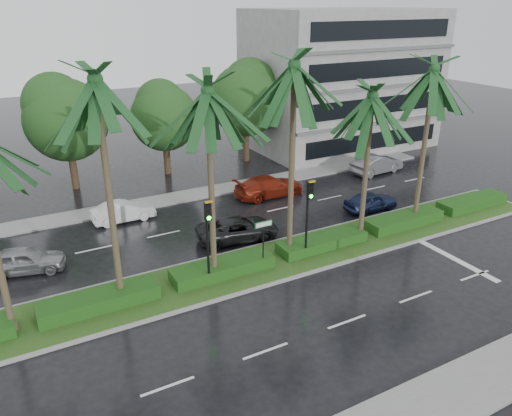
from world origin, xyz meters
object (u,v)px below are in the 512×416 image
signal_median_left (208,231)px  car_white (123,211)px  car_silver (24,260)px  car_grey (377,164)px  street_sign (263,233)px  car_red (269,186)px  car_darkgrey (238,229)px  car_blue (371,201)px

signal_median_left → car_white: 10.12m
car_silver → car_grey: (25.93, 3.44, 0.08)m
street_sign → car_grey: (15.43, 9.13, -1.38)m
car_grey → car_red: bearing=86.1°
car_darkgrey → car_red: size_ratio=0.95×
car_silver → street_sign: bearing=-103.7°
car_silver → car_darkgrey: size_ratio=0.82×
signal_median_left → car_grey: bearing=26.8°
signal_median_left → car_silver: (-7.50, 5.87, -2.34)m
car_red → car_grey: size_ratio=1.10×
car_silver → car_blue: 20.61m
car_silver → car_darkgrey: car_silver is taller
car_white → car_silver: bearing=122.3°
street_sign → car_darkgrey: size_ratio=0.55×
car_white → car_grey: 19.94m
car_red → car_blue: size_ratio=1.37×
car_darkgrey → car_blue: 9.50m
car_white → car_red: car_red is taller
car_white → car_red: 10.02m
car_red → car_blue: car_red is taller
street_sign → car_white: (-4.50, 9.55, -1.50)m
car_blue → car_silver: bearing=85.2°
signal_median_left → car_grey: signal_median_left is taller
car_white → car_red: size_ratio=0.77×
car_white → car_grey: (19.93, -0.42, 0.11)m
car_darkgrey → car_blue: car_darkgrey is taller
street_sign → car_silver: (-10.50, 5.68, -1.46)m
car_white → car_grey: bearing=-91.7°
street_sign → car_silver: street_sign is taller
car_white → car_darkgrey: 7.60m
car_white → car_darkgrey: car_darkgrey is taller
car_darkgrey → car_grey: (14.93, 5.30, 0.09)m
car_darkgrey → car_grey: 15.85m
car_grey → car_white: bearing=83.4°
car_white → car_grey: car_grey is taller
car_white → street_sign: bearing=-155.2°
car_silver → car_darkgrey: 11.16m
signal_median_left → car_red: signal_median_left is taller
car_white → car_darkgrey: size_ratio=0.81×
car_darkgrey → car_blue: bearing=-83.3°
signal_median_left → car_blue: (13.00, 3.70, -2.38)m
car_silver → car_blue: bearing=-81.3°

